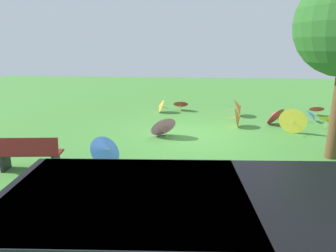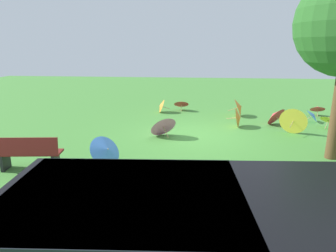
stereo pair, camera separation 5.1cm
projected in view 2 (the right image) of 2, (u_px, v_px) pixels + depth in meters
ground at (196, 135)px, 10.48m from camera, size 40.00×40.00×0.00m
van_dark at (192, 242)px, 3.34m from camera, size 4.72×2.39×1.53m
park_bench at (28, 153)px, 7.43m from camera, size 1.65×0.67×0.90m
parasol_orange_0 at (239, 117)px, 11.46m from camera, size 0.67×0.80×0.78m
parasol_pink_0 at (163, 125)px, 10.24m from camera, size 1.15×1.08×0.82m
parasol_yellow_0 at (329, 119)px, 11.35m from camera, size 0.84×0.84×0.58m
parasol_red_0 at (317, 108)px, 13.34m from camera, size 0.71×0.70×0.57m
parasol_red_1 at (181, 103)px, 14.44m from camera, size 0.74×0.71×0.62m
parasol_orange_3 at (239, 107)px, 13.24m from camera, size 0.76×0.87×0.85m
parasol_blue_1 at (106, 150)px, 7.80m from camera, size 1.01×1.08×0.81m
parasol_orange_4 at (161, 106)px, 14.02m from camera, size 0.66×0.70×0.65m
parasol_red_4 at (275, 115)px, 11.79m from camera, size 1.04×1.04×0.79m
parasol_yellow_3 at (294, 120)px, 10.60m from camera, size 1.02×0.90×0.97m
parasol_blue_3 at (313, 115)px, 12.22m from camera, size 0.61×0.65×0.57m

